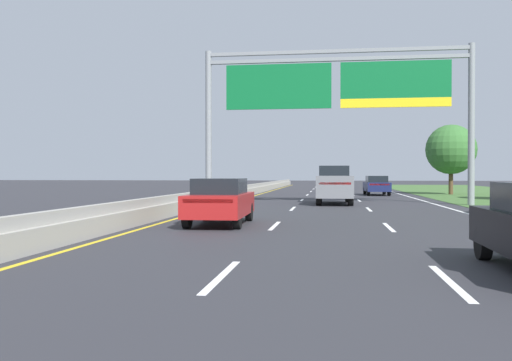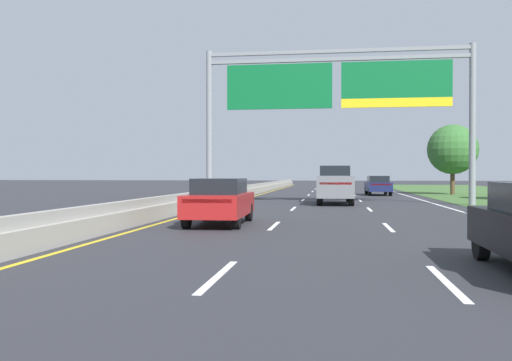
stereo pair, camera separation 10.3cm
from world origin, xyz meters
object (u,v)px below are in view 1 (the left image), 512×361
object	(u,v)px
car_navy_right_lane_sedan	(377,185)
car_red_left_lane_sedan	(220,201)
overhead_sign_gantry	(336,92)
roadside_tree_far	(451,150)
pickup_truck_grey	(334,185)

from	to	relation	value
car_navy_right_lane_sedan	car_red_left_lane_sedan	world-z (taller)	same
overhead_sign_gantry	roadside_tree_far	size ratio (longest dim) A/B	2.58
overhead_sign_gantry	car_navy_right_lane_sedan	distance (m)	15.63
car_navy_right_lane_sedan	car_red_left_lane_sedan	bearing A→B (deg)	162.97
car_navy_right_lane_sedan	overhead_sign_gantry	bearing A→B (deg)	164.74
pickup_truck_grey	car_navy_right_lane_sedan	xyz separation A→B (m)	(3.53, 13.62, -0.26)
overhead_sign_gantry	car_red_left_lane_sedan	size ratio (longest dim) A/B	3.39
overhead_sign_gantry	car_navy_right_lane_sedan	world-z (taller)	overhead_sign_gantry
car_red_left_lane_sedan	roadside_tree_far	size ratio (longest dim) A/B	0.76
pickup_truck_grey	roadside_tree_far	size ratio (longest dim) A/B	0.93
car_navy_right_lane_sedan	roadside_tree_far	size ratio (longest dim) A/B	0.76
pickup_truck_grey	car_red_left_lane_sedan	xyz separation A→B (m)	(-3.94, -13.53, -0.26)
overhead_sign_gantry	roadside_tree_far	world-z (taller)	overhead_sign_gantry
car_navy_right_lane_sedan	roadside_tree_far	bearing A→B (deg)	-74.84
overhead_sign_gantry	pickup_truck_grey	xyz separation A→B (m)	(-0.09, 0.60, -5.25)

